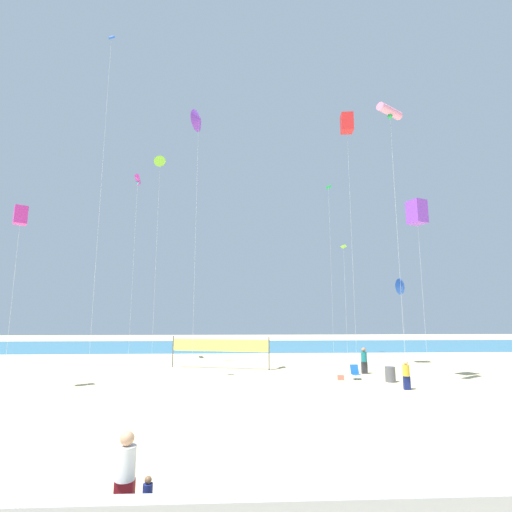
% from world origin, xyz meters
% --- Properties ---
extents(ground_plane, '(120.00, 120.00, 0.00)m').
position_xyz_m(ground_plane, '(0.00, 0.00, 0.00)').
color(ground_plane, '#D1BC89').
extents(ocean_band, '(120.00, 20.00, 0.01)m').
position_xyz_m(ocean_band, '(0.00, 32.35, 0.00)').
color(ocean_band, teal).
rests_on(ocean_band, ground).
extents(mother_figure, '(0.39, 0.39, 1.69)m').
position_xyz_m(mother_figure, '(-3.73, -9.92, 0.90)').
color(mother_figure, maroon).
rests_on(mother_figure, ground).
extents(toddler_figure, '(0.20, 0.20, 0.86)m').
position_xyz_m(toddler_figure, '(-3.26, -9.97, 0.46)').
color(toddler_figure, '#2D2D33').
rests_on(toddler_figure, ground).
extents(beachgoer_mustard_shirt, '(0.36, 0.36, 1.58)m').
position_xyz_m(beachgoer_mustard_shirt, '(7.74, 2.55, 0.84)').
color(beachgoer_mustard_shirt, navy).
rests_on(beachgoer_mustard_shirt, ground).
extents(beachgoer_teal_shirt, '(0.40, 0.40, 1.77)m').
position_xyz_m(beachgoer_teal_shirt, '(7.32, 8.18, 0.95)').
color(beachgoer_teal_shirt, '#2D2D33').
rests_on(beachgoer_teal_shirt, ground).
extents(folding_beach_chair, '(0.52, 0.65, 0.89)m').
position_xyz_m(folding_beach_chair, '(5.97, 5.97, 0.47)').
color(folding_beach_chair, '#1959B2').
rests_on(folding_beach_chair, ground).
extents(trash_barrel, '(0.61, 0.61, 0.91)m').
position_xyz_m(trash_barrel, '(7.80, 4.90, 0.45)').
color(trash_barrel, '#595960').
rests_on(trash_barrel, ground).
extents(volleyball_net, '(7.47, 1.91, 2.40)m').
position_xyz_m(volleyball_net, '(-2.86, 11.07, 1.63)').
color(volleyball_net, '#4C4C51').
rests_on(volleyball_net, ground).
extents(beach_handbag, '(0.39, 0.19, 0.31)m').
position_xyz_m(beach_handbag, '(4.96, 5.73, 0.16)').
color(beach_handbag, '#EA7260').
rests_on(beach_handbag, ground).
extents(kite_red_box, '(1.07, 1.07, 20.66)m').
position_xyz_m(kite_red_box, '(7.49, 10.35, 19.87)').
color(kite_red_box, silver).
rests_on(kite_red_box, ground).
extents(kite_lime_delta, '(1.03, 0.51, 17.73)m').
position_xyz_m(kite_lime_delta, '(-8.39, 12.96, 17.18)').
color(kite_lime_delta, silver).
rests_on(kite_lime_delta, ground).
extents(kite_blue_delta, '(1.33, 1.00, 7.19)m').
position_xyz_m(kite_blue_delta, '(12.72, 13.53, 6.47)').
color(kite_blue_delta, silver).
rests_on(kite_blue_delta, ground).
extents(kite_magenta_box, '(0.90, 0.90, 10.13)m').
position_xyz_m(kite_magenta_box, '(-13.85, 2.93, 9.59)').
color(kite_magenta_box, silver).
rests_on(kite_magenta_box, ground).
extents(kite_pink_tube, '(1.96, 1.52, 16.88)m').
position_xyz_m(kite_pink_tube, '(7.90, 2.94, 16.56)').
color(kite_pink_tube, silver).
rests_on(kite_pink_tube, ground).
extents(kite_green_diamond, '(0.76, 0.76, 17.85)m').
position_xyz_m(kite_green_diamond, '(8.13, 19.67, 17.16)').
color(kite_green_diamond, silver).
rests_on(kite_green_diamond, ground).
extents(kite_blue_diamond, '(0.59, 0.58, 21.91)m').
position_xyz_m(kite_blue_diamond, '(-9.80, 3.68, 20.25)').
color(kite_blue_diamond, silver).
rests_on(kite_blue_diamond, ground).
extents(kite_violet_box, '(1.30, 1.30, 11.68)m').
position_xyz_m(kite_violet_box, '(10.53, 5.60, 10.88)').
color(kite_violet_box, silver).
rests_on(kite_violet_box, ground).
extents(kite_violet_delta, '(1.01, 1.67, 19.07)m').
position_xyz_m(kite_violet_delta, '(-4.51, 7.55, 18.24)').
color(kite_violet_delta, silver).
rests_on(kite_violet_delta, ground).
extents(kite_lime_diamond, '(0.54, 0.55, 10.68)m').
position_xyz_m(kite_lime_diamond, '(8.51, 16.18, 10.26)').
color(kite_lime_diamond, silver).
rests_on(kite_lime_diamond, ground).
extents(kite_magenta_tube, '(0.74, 1.94, 16.76)m').
position_xyz_m(kite_magenta_tube, '(-10.96, 15.52, 16.49)').
color(kite_magenta_tube, silver).
rests_on(kite_magenta_tube, ground).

